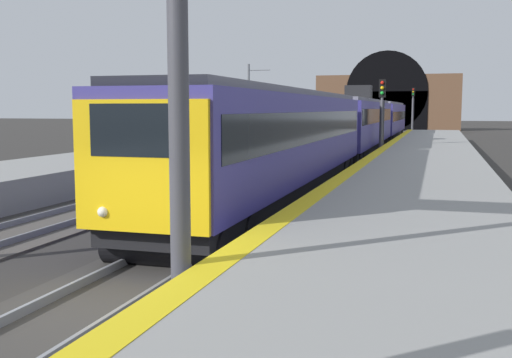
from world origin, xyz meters
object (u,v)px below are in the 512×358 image
(train_main_approaching, at_px, (358,124))
(railway_signal_far, at_px, (413,106))
(train_adjacent_platform, at_px, (296,120))
(railway_signal_mid, at_px, (382,112))
(catenary_mast_near, at_px, (249,102))

(train_main_approaching, height_order, railway_signal_far, railway_signal_far)
(railway_signal_far, bearing_deg, train_main_approaching, -2.89)
(train_adjacent_platform, bearing_deg, railway_signal_far, -9.68)
(train_main_approaching, bearing_deg, train_adjacent_platform, -123.44)
(railway_signal_mid, relative_size, catenary_mast_near, 0.66)
(train_main_approaching, bearing_deg, catenary_mast_near, -141.50)
(train_main_approaching, height_order, train_adjacent_platform, train_main_approaching)
(railway_signal_mid, bearing_deg, railway_signal_far, -180.00)
(train_main_approaching, relative_size, train_adjacent_platform, 1.64)
(catenary_mast_near, bearing_deg, train_adjacent_platform, -148.61)
(train_main_approaching, relative_size, railway_signal_mid, 12.65)
(train_adjacent_platform, bearing_deg, train_main_approaching, -121.70)
(railway_signal_mid, bearing_deg, train_adjacent_platform, -136.02)
(railway_signal_mid, distance_m, catenary_mast_near, 23.88)
(railway_signal_far, distance_m, catenary_mast_near, 26.49)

